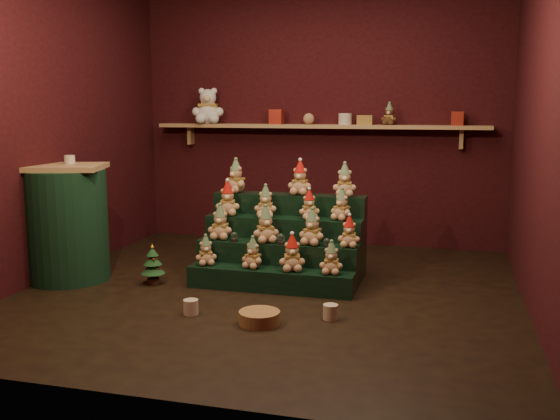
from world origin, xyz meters
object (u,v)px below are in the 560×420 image
(mug_left, at_px, (191,307))
(mug_right, at_px, (331,312))
(wicker_basket, at_px, (259,318))
(white_bear, at_px, (208,101))
(snow_globe_a, at_px, (234,237))
(mini_christmas_tree, at_px, (153,264))
(side_table, at_px, (66,223))
(brown_bear, at_px, (389,114))
(snow_globe_c, at_px, (327,242))
(snow_globe_b, at_px, (281,239))
(riser_tier_front, at_px, (270,280))

(mug_left, bearing_deg, mug_right, 8.92)
(wicker_basket, bearing_deg, white_bear, 117.96)
(snow_globe_a, bearing_deg, mini_christmas_tree, -160.37)
(mug_right, bearing_deg, mini_christmas_tree, 163.07)
(mini_christmas_tree, bearing_deg, side_table, -176.07)
(mini_christmas_tree, height_order, brown_bear, brown_bear)
(snow_globe_a, bearing_deg, white_bear, 117.81)
(mini_christmas_tree, bearing_deg, snow_globe_a, 19.63)
(side_table, xyz_separation_m, mug_left, (1.42, -0.60, -0.45))
(snow_globe_a, bearing_deg, brown_bear, 55.23)
(snow_globe_a, distance_m, mini_christmas_tree, 0.74)
(snow_globe_a, height_order, mug_left, snow_globe_a)
(snow_globe_c, height_order, white_bear, white_bear)
(mini_christmas_tree, relative_size, brown_bear, 1.56)
(wicker_basket, xyz_separation_m, white_bear, (-1.38, 2.60, 1.52))
(snow_globe_b, relative_size, mug_right, 0.86)
(side_table, height_order, white_bear, white_bear)
(wicker_basket, distance_m, white_bear, 3.32)
(mug_right, bearing_deg, brown_bear, 86.09)
(riser_tier_front, bearing_deg, white_bear, 124.34)
(snow_globe_c, distance_m, mini_christmas_tree, 1.50)
(snow_globe_a, xyz_separation_m, snow_globe_b, (0.42, -0.00, 0.00))
(snow_globe_a, height_order, mini_christmas_tree, snow_globe_a)
(side_table, relative_size, mug_left, 9.21)
(brown_bear, bearing_deg, mug_right, -84.94)
(riser_tier_front, height_order, mug_right, riser_tier_front)
(riser_tier_front, bearing_deg, mug_left, -118.43)
(riser_tier_front, height_order, mug_left, riser_tier_front)
(snow_globe_a, distance_m, snow_globe_c, 0.81)
(snow_globe_c, bearing_deg, riser_tier_front, -160.10)
(riser_tier_front, xyz_separation_m, mug_left, (-0.40, -0.73, -0.03))
(mug_right, distance_m, white_bear, 3.37)
(brown_bear, bearing_deg, wicker_basket, -94.58)
(snow_globe_a, relative_size, side_table, 0.08)
(mini_christmas_tree, height_order, mug_right, mini_christmas_tree)
(riser_tier_front, bearing_deg, wicker_basket, -79.42)
(snow_globe_c, relative_size, mini_christmas_tree, 0.22)
(mug_right, height_order, wicker_basket, mug_right)
(side_table, distance_m, mug_left, 1.60)
(side_table, height_order, mug_left, side_table)
(snow_globe_b, height_order, side_table, side_table)
(mug_left, xyz_separation_m, white_bear, (-0.84, 2.54, 1.51))
(snow_globe_c, xyz_separation_m, mini_christmas_tree, (-1.47, -0.24, -0.23))
(wicker_basket, xyz_separation_m, brown_bear, (0.63, 2.60, 1.39))
(snow_globe_a, xyz_separation_m, mug_left, (-0.03, -0.89, -0.35))
(mug_left, xyz_separation_m, mug_right, (1.01, 0.16, -0.00))
(snow_globe_c, bearing_deg, mug_left, -133.21)
(mini_christmas_tree, xyz_separation_m, wicker_basket, (1.17, -0.72, -0.13))
(snow_globe_a, xyz_separation_m, brown_bear, (1.14, 1.65, 1.03))
(white_bear, bearing_deg, side_table, -120.63)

